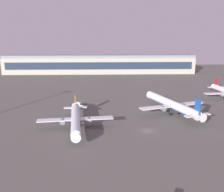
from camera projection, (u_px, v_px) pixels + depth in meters
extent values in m
plane|color=#56544F|center=(147.00, 131.00, 96.26)|extent=(416.00, 416.00, 0.00)
cube|color=#B2AD99|center=(99.00, 65.00, 237.30)|extent=(169.36, 22.00, 14.00)
cube|color=#263347|center=(99.00, 66.00, 226.25)|extent=(162.58, 0.40, 6.16)
cube|color=gray|center=(99.00, 56.00, 235.38)|extent=(169.36, 19.80, 2.40)
cylinder|color=silver|center=(76.00, 119.00, 97.62)|extent=(6.83, 32.33, 3.39)
cone|color=silver|center=(76.00, 137.00, 81.12)|extent=(3.44, 2.48, 3.22)
cone|color=silver|center=(75.00, 107.00, 114.31)|extent=(3.31, 2.81, 3.05)
cube|color=silver|center=(76.00, 119.00, 98.53)|extent=(28.80, 6.63, 0.31)
cube|color=silver|center=(75.00, 108.00, 112.63)|extent=(10.00, 3.19, 0.31)
cube|color=orange|center=(75.00, 102.00, 111.74)|extent=(0.57, 2.87, 5.81)
cylinder|color=slate|center=(89.00, 120.00, 99.34)|extent=(2.30, 3.41, 1.96)
cylinder|color=slate|center=(62.00, 121.00, 98.00)|extent=(2.30, 3.41, 1.96)
cube|color=orange|center=(76.00, 122.00, 97.84)|extent=(6.22, 29.74, 0.32)
cylinder|color=#333338|center=(76.00, 133.00, 88.09)|extent=(0.25, 0.25, 3.17)
cylinder|color=black|center=(76.00, 138.00, 88.46)|extent=(0.46, 1.02, 0.98)
cylinder|color=#333338|center=(81.00, 121.00, 100.41)|extent=(0.25, 0.25, 3.17)
cylinder|color=black|center=(81.00, 125.00, 100.78)|extent=(0.46, 1.02, 0.98)
cylinder|color=#333338|center=(71.00, 122.00, 99.88)|extent=(0.25, 0.25, 3.17)
cylinder|color=black|center=(71.00, 126.00, 100.25)|extent=(0.46, 1.02, 0.98)
cylinder|color=silver|center=(172.00, 104.00, 116.56)|extent=(15.37, 35.32, 3.81)
cone|color=silver|center=(151.00, 95.00, 134.02)|extent=(4.20, 3.45, 3.62)
cone|color=silver|center=(201.00, 117.00, 98.91)|extent=(4.15, 3.77, 3.43)
cube|color=silver|center=(173.00, 105.00, 115.69)|extent=(31.60, 14.25, 0.35)
cube|color=silver|center=(198.00, 115.00, 100.59)|extent=(11.20, 5.87, 0.35)
cube|color=#19479E|center=(198.00, 107.00, 100.15)|extent=(1.33, 3.13, 6.51)
cylinder|color=slate|center=(162.00, 108.00, 113.95)|extent=(3.26, 4.13, 2.20)
cylinder|color=slate|center=(183.00, 106.00, 117.77)|extent=(3.26, 4.13, 2.20)
cube|color=#19479E|center=(172.00, 107.00, 116.80)|extent=(14.07, 32.47, 0.36)
cylinder|color=#333338|center=(158.00, 102.00, 127.45)|extent=(0.28, 0.28, 3.56)
cylinder|color=black|center=(158.00, 106.00, 127.87)|extent=(0.74, 1.17, 1.10)
cylinder|color=#333338|center=(171.00, 110.00, 113.93)|extent=(0.28, 0.28, 3.56)
cylinder|color=black|center=(170.00, 114.00, 114.35)|extent=(0.74, 1.17, 1.10)
cylinder|color=#333338|center=(179.00, 109.00, 115.46)|extent=(0.28, 0.28, 3.56)
cylinder|color=black|center=(179.00, 113.00, 115.88)|extent=(0.74, 1.17, 1.10)
cone|color=white|center=(214.00, 87.00, 157.59)|extent=(3.27, 2.78, 3.02)
cube|color=white|center=(216.00, 87.00, 155.93)|extent=(9.90, 3.12, 0.31)
cube|color=red|center=(216.00, 83.00, 155.04)|extent=(0.56, 2.84, 5.75)
cylinder|color=slate|center=(221.00, 94.00, 141.45)|extent=(2.27, 3.37, 1.95)
cylinder|color=black|center=(224.00, 98.00, 143.67)|extent=(0.45, 1.00, 0.97)
cube|color=white|center=(83.00, 106.00, 125.11)|extent=(3.80, 3.83, 1.20)
cube|color=#1E232D|center=(83.00, 104.00, 124.89)|extent=(3.41, 3.44, 0.70)
cylinder|color=silver|center=(80.00, 104.00, 126.89)|extent=(4.17, 4.30, 1.80)
cylinder|color=black|center=(86.00, 107.00, 125.68)|extent=(0.83, 0.86, 0.90)
cylinder|color=black|center=(82.00, 108.00, 124.25)|extent=(0.83, 0.86, 0.90)
cylinder|color=black|center=(81.00, 106.00, 128.34)|extent=(0.83, 0.86, 0.90)
cylinder|color=black|center=(77.00, 106.00, 126.90)|extent=(0.83, 0.86, 0.90)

